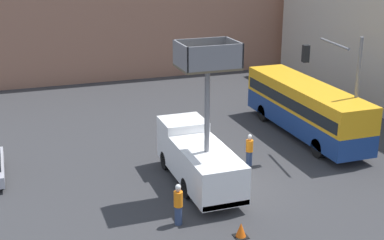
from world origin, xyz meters
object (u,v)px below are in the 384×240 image
(traffic_light_pole, at_px, (340,78))
(city_bus, at_px, (305,106))
(utility_truck, at_px, (198,154))
(road_worker_near_truck, at_px, (178,204))
(road_worker_directing, at_px, (249,150))
(traffic_cone_near_truck, at_px, (241,230))

(traffic_light_pole, bearing_deg, city_bus, 90.48)
(city_bus, bearing_deg, utility_truck, 117.55)
(road_worker_near_truck, height_order, road_worker_directing, road_worker_near_truck)
(utility_truck, relative_size, traffic_light_pole, 1.11)
(road_worker_near_truck, bearing_deg, road_worker_directing, 74.13)
(city_bus, height_order, road_worker_near_truck, city_bus)
(traffic_light_pole, bearing_deg, traffic_cone_near_truck, -143.08)
(traffic_light_pole, bearing_deg, road_worker_near_truck, -156.46)
(road_worker_near_truck, relative_size, road_worker_directing, 1.05)
(utility_truck, height_order, road_worker_near_truck, utility_truck)
(traffic_cone_near_truck, bearing_deg, city_bus, 48.34)
(traffic_light_pole, height_order, road_worker_near_truck, traffic_light_pole)
(utility_truck, bearing_deg, traffic_cone_near_truck, -90.53)
(road_worker_directing, relative_size, traffic_cone_near_truck, 2.78)
(city_bus, distance_m, traffic_light_pole, 4.01)
(road_worker_near_truck, xyz_separation_m, road_worker_directing, (5.43, 4.64, -0.05))
(traffic_light_pole, bearing_deg, road_worker_directing, 179.67)
(road_worker_near_truck, bearing_deg, traffic_light_pole, 57.15)
(city_bus, distance_m, road_worker_near_truck, 13.15)
(road_worker_near_truck, bearing_deg, utility_truck, 91.78)
(utility_truck, distance_m, traffic_light_pole, 9.02)
(utility_truck, xyz_separation_m, city_bus, (8.46, 4.38, 0.32))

